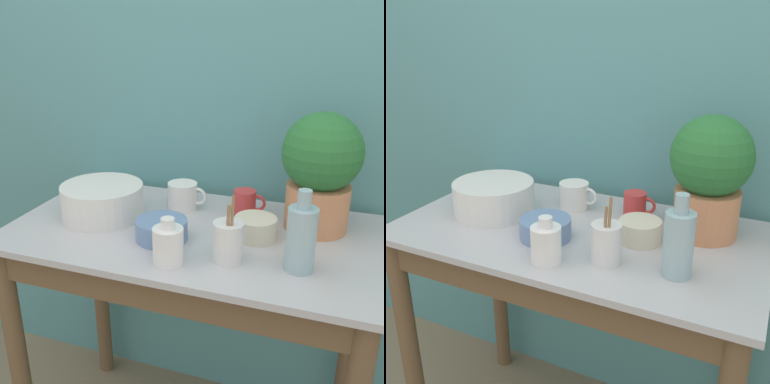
{
  "view_description": "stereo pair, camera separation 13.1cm",
  "coord_description": "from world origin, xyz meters",
  "views": [
    {
      "loc": [
        0.41,
        -0.85,
        1.47
      ],
      "look_at": [
        0.0,
        0.3,
        1.01
      ],
      "focal_mm": 42.0,
      "sensor_mm": 36.0,
      "label": 1
    },
    {
      "loc": [
        0.53,
        -0.8,
        1.47
      ],
      "look_at": [
        0.0,
        0.3,
        1.01
      ],
      "focal_mm": 42.0,
      "sensor_mm": 36.0,
      "label": 2
    }
  ],
  "objects": [
    {
      "name": "counter_table",
      "position": [
        0.0,
        0.28,
        0.68
      ],
      "size": [
        1.1,
        0.61,
        0.89
      ],
      "color": "brown",
      "rests_on": "ground_plane"
    },
    {
      "name": "bottle_short",
      "position": [
        0.01,
        0.09,
        0.94
      ],
      "size": [
        0.08,
        0.08,
        0.13
      ],
      "color": "white",
      "rests_on": "counter_table"
    },
    {
      "name": "wall_back",
      "position": [
        0.0,
        0.66,
        1.2
      ],
      "size": [
        6.0,
        0.05,
        2.4
      ],
      "color": "teal",
      "rests_on": "ground_plane"
    },
    {
      "name": "potted_plant",
      "position": [
        0.35,
        0.44,
        1.08
      ],
      "size": [
        0.23,
        0.23,
        0.35
      ],
      "color": "tan",
      "rests_on": "counter_table"
    },
    {
      "name": "bowl_wash_large",
      "position": [
        -0.3,
        0.3,
        0.94
      ],
      "size": [
        0.26,
        0.26,
        0.11
      ],
      "color": "silver",
      "rests_on": "counter_table"
    },
    {
      "name": "bottle_tall",
      "position": [
        0.33,
        0.17,
        0.98
      ],
      "size": [
        0.07,
        0.07,
        0.21
      ],
      "color": "#93B2BC",
      "rests_on": "counter_table"
    },
    {
      "name": "mug_white",
      "position": [
        -0.08,
        0.45,
        0.93
      ],
      "size": [
        0.13,
        0.1,
        0.09
      ],
      "color": "white",
      "rests_on": "counter_table"
    },
    {
      "name": "bowl_small_cream",
      "position": [
        0.19,
        0.31,
        0.92
      ],
      "size": [
        0.12,
        0.12,
        0.06
      ],
      "color": "beige",
      "rests_on": "counter_table"
    },
    {
      "name": "bowl_small_blue",
      "position": [
        -0.06,
        0.21,
        0.92
      ],
      "size": [
        0.15,
        0.15,
        0.06
      ],
      "color": "#6684B2",
      "rests_on": "counter_table"
    },
    {
      "name": "mug_red",
      "position": [
        0.12,
        0.47,
        0.93
      ],
      "size": [
        0.11,
        0.07,
        0.08
      ],
      "color": "#C63838",
      "rests_on": "counter_table"
    },
    {
      "name": "utensil_cup",
      "position": [
        0.15,
        0.16,
        0.94
      ],
      "size": [
        0.08,
        0.08,
        0.18
      ],
      "color": "silver",
      "rests_on": "counter_table"
    }
  ]
}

